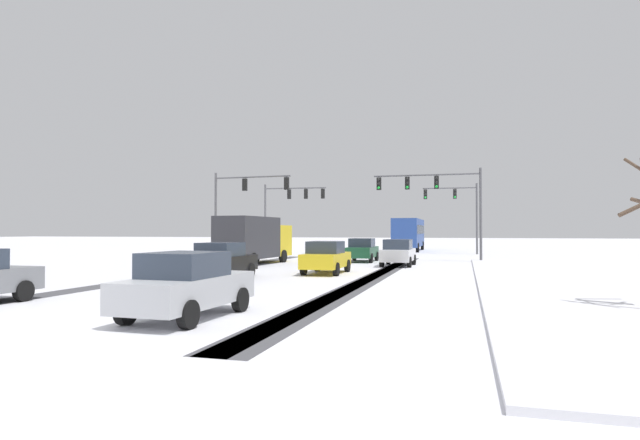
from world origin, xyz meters
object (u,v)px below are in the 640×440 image
Objects in this scene: traffic_signal_far_right at (458,204)px; car_yellow_cab_third at (326,257)px; car_silver_fifth at (187,285)px; traffic_signal_near_left at (241,197)px; car_white_second at (398,253)px; box_truck_delivery at (254,239)px; car_black_fourth at (221,261)px; car_dark_green_lead at (362,250)px; traffic_signal_near_right at (436,193)px; traffic_signal_far_left at (289,202)px; bus_oncoming at (409,232)px.

traffic_signal_far_right is 25.20m from car_yellow_cab_third.
car_silver_fifth is at bearing -89.46° from car_yellow_cab_third.
car_white_second is (12.04, -3.58, -3.83)m from traffic_signal_near_left.
car_white_second is at bearing 5.29° from box_truck_delivery.
car_silver_fifth is (-5.96, -37.81, -3.78)m from traffic_signal_far_right.
car_white_second is 1.00× the size of car_yellow_cab_third.
traffic_signal_far_right reaches higher than car_black_fourth.
car_black_fourth is at bearing -75.12° from box_truck_delivery.
car_dark_green_lead is 0.55× the size of box_truck_delivery.
traffic_signal_far_right is at bearing 65.71° from car_dark_green_lead.
traffic_signal_near_left is 0.87× the size of traffic_signal_near_right.
traffic_signal_far_left is 1.58× the size of car_black_fourth.
car_yellow_cab_third is (-2.78, -6.59, 0.00)m from car_white_second.
car_yellow_cab_third is at bearing -111.33° from traffic_signal_near_right.
bus_oncoming is at bearing 101.67° from traffic_signal_near_right.
traffic_signal_far_right is at bearing 13.96° from traffic_signal_far_left.
car_silver_fifth is 44.41m from bus_oncoming.
car_dark_green_lead is at bearing 90.72° from car_silver_fifth.
car_silver_fifth is (9.16, -34.05, -3.97)m from traffic_signal_far_left.
traffic_signal_far_right is 0.87× the size of box_truck_delivery.
car_white_second is (-1.97, -5.58, -4.02)m from traffic_signal_near_right.
traffic_signal_near_left is 0.59× the size of bus_oncoming.
traffic_signal_near_right is 26.54m from car_silver_fifth.
traffic_signal_far_right is 1.57× the size of car_silver_fifth.
car_yellow_cab_third is 1.00× the size of car_black_fourth.
traffic_signal_near_right is at bearing 68.67° from car_yellow_cab_third.
traffic_signal_far_right is at bearing 42.31° from traffic_signal_near_left.
car_yellow_cab_third is 30.77m from bus_oncoming.
traffic_signal_far_right is at bearing 56.00° from box_truck_delivery.
traffic_signal_far_left is at bearing 149.17° from traffic_signal_near_right.
car_black_fourth is at bearing -97.54° from bus_oncoming.
car_dark_green_lead and car_white_second have the same top height.
bus_oncoming is at bearing 88.29° from car_yellow_cab_third.
traffic_signal_near_left reaches higher than bus_oncoming.
car_dark_green_lead and car_yellow_cab_third have the same top height.
car_white_second is 9.18m from box_truck_delivery.
traffic_signal_far_right is 15.59m from traffic_signal_far_left.
traffic_signal_far_left is 0.87× the size of box_truck_delivery.
bus_oncoming is (0.92, 30.73, 1.18)m from car_yellow_cab_third.
traffic_signal_far_right is 0.59× the size of bus_oncoming.
car_black_fourth is at bearing 111.87° from car_silver_fifth.
car_dark_green_lead is at bearing 36.36° from box_truck_delivery.
traffic_signal_far_right is at bearing 79.32° from car_white_second.
box_truck_delivery is at bearing -124.00° from traffic_signal_far_right.
car_dark_green_lead is 14.84m from car_black_fourth.
car_white_second is (-3.31, -17.56, -3.78)m from traffic_signal_far_right.
traffic_signal_near_left reaches higher than car_white_second.
traffic_signal_far_left reaches higher than car_black_fourth.
box_truck_delivery is at bearing -106.16° from bus_oncoming.
car_white_second is at bearing -49.44° from traffic_signal_far_left.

